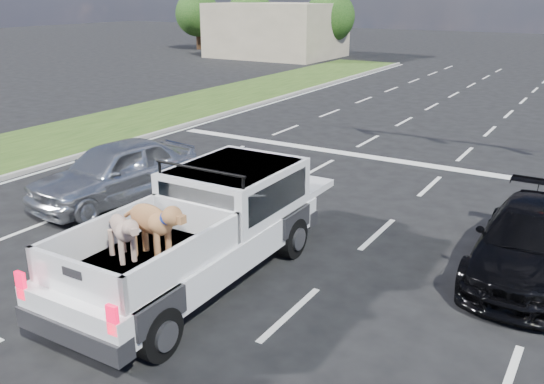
# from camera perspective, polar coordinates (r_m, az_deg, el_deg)

# --- Properties ---
(ground) EXTENTS (160.00, 160.00, 0.00)m
(ground) POSITION_cam_1_polar(r_m,az_deg,el_deg) (10.82, -6.41, -9.44)
(ground) COLOR black
(ground) RESTS_ON ground
(road_markings) EXTENTS (17.75, 60.00, 0.01)m
(road_markings) POSITION_cam_1_polar(r_m,az_deg,el_deg) (16.06, 7.92, 0.23)
(road_markings) COLOR silver
(road_markings) RESTS_ON ground
(grass_median_left) EXTENTS (5.00, 60.00, 0.10)m
(grass_median_left) POSITION_cam_1_polar(r_m,az_deg,el_deg) (22.59, -20.58, 4.82)
(grass_median_left) COLOR #234214
(grass_median_left) RESTS_ON ground
(curb_left) EXTENTS (0.15, 60.00, 0.14)m
(curb_left) POSITION_cam_1_polar(r_m,az_deg,el_deg) (20.75, -16.32, 4.15)
(curb_left) COLOR gray
(curb_left) RESTS_ON ground
(building_left) EXTENTS (10.00, 8.00, 4.40)m
(building_left) POSITION_cam_1_polar(r_m,az_deg,el_deg) (50.68, 0.45, 15.74)
(building_left) COLOR #B6A68B
(building_left) RESTS_ON ground
(tree_far_a) EXTENTS (4.20, 4.20, 5.40)m
(tree_far_a) POSITION_cam_1_polar(r_m,az_deg,el_deg) (57.96, -7.39, 17.08)
(tree_far_a) COLOR #332114
(tree_far_a) RESTS_ON ground
(tree_far_b) EXTENTS (4.20, 4.20, 5.40)m
(tree_far_b) POSITION_cam_1_polar(r_m,az_deg,el_deg) (54.45, -2.20, 17.10)
(tree_far_b) COLOR #332114
(tree_far_b) RESTS_ON ground
(tree_far_c) EXTENTS (4.20, 4.20, 5.40)m
(tree_far_c) POSITION_cam_1_polar(r_m,az_deg,el_deg) (50.50, 5.75, 16.87)
(tree_far_c) COLOR #332114
(tree_far_c) RESTS_ON ground
(pickup_truck) EXTENTS (2.27, 5.91, 2.21)m
(pickup_truck) POSITION_cam_1_polar(r_m,az_deg,el_deg) (10.74, -7.03, -3.63)
(pickup_truck) COLOR black
(pickup_truck) RESTS_ON ground
(silver_sedan) EXTENTS (2.47, 4.84, 1.58)m
(silver_sedan) POSITION_cam_1_polar(r_m,az_deg,el_deg) (15.43, -15.24, 1.99)
(silver_sedan) COLOR silver
(silver_sedan) RESTS_ON ground
(black_coupe) EXTENTS (1.88, 4.62, 1.34)m
(black_coupe) POSITION_cam_1_polar(r_m,az_deg,el_deg) (12.02, 24.25, -4.56)
(black_coupe) COLOR black
(black_coupe) RESTS_ON ground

